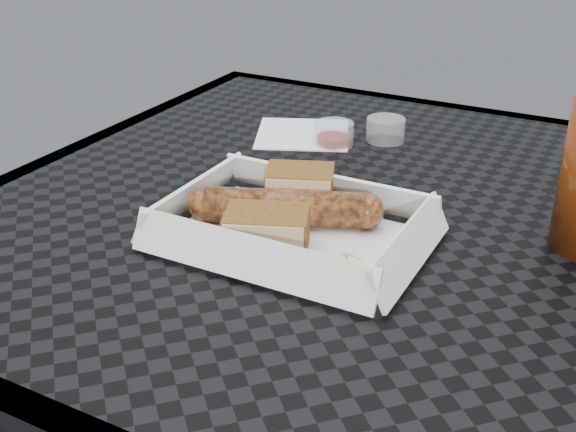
# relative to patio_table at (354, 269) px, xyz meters

# --- Properties ---
(patio_table) EXTENTS (0.80, 0.80, 0.74)m
(patio_table) POSITION_rel_patio_table_xyz_m (0.00, 0.00, 0.00)
(patio_table) COLOR black
(patio_table) RESTS_ON ground
(food_tray) EXTENTS (0.22, 0.15, 0.00)m
(food_tray) POSITION_rel_patio_table_xyz_m (-0.03, -0.10, 0.08)
(food_tray) COLOR white
(food_tray) RESTS_ON patio_table
(bratwurst) EXTENTS (0.18, 0.10, 0.04)m
(bratwurst) POSITION_rel_patio_table_xyz_m (-0.05, -0.08, 0.10)
(bratwurst) COLOR brown
(bratwurst) RESTS_ON food_tray
(bread_near) EXTENTS (0.08, 0.07, 0.04)m
(bread_near) POSITION_rel_patio_table_xyz_m (-0.05, -0.03, 0.10)
(bread_near) COLOR brown
(bread_near) RESTS_ON food_tray
(bread_far) EXTENTS (0.09, 0.08, 0.04)m
(bread_far) POSITION_rel_patio_table_xyz_m (-0.04, -0.13, 0.10)
(bread_far) COLOR brown
(bread_far) RESTS_ON food_tray
(veg_garnish) EXTENTS (0.03, 0.03, 0.00)m
(veg_garnish) POSITION_rel_patio_table_xyz_m (0.04, -0.14, 0.08)
(veg_garnish) COLOR #FB4B0A
(veg_garnish) RESTS_ON food_tray
(napkin) EXTENTS (0.16, 0.16, 0.00)m
(napkin) POSITION_rel_patio_table_xyz_m (-0.15, 0.17, 0.08)
(napkin) COLOR white
(napkin) RESTS_ON patio_table
(condiment_cup_sauce) EXTENTS (0.05, 0.05, 0.03)m
(condiment_cup_sauce) POSITION_rel_patio_table_xyz_m (-0.10, 0.16, 0.09)
(condiment_cup_sauce) COLOR maroon
(condiment_cup_sauce) RESTS_ON patio_table
(condiment_cup_empty) EXTENTS (0.05, 0.05, 0.03)m
(condiment_cup_empty) POSITION_rel_patio_table_xyz_m (-0.05, 0.20, 0.09)
(condiment_cup_empty) COLOR silver
(condiment_cup_empty) RESTS_ON patio_table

